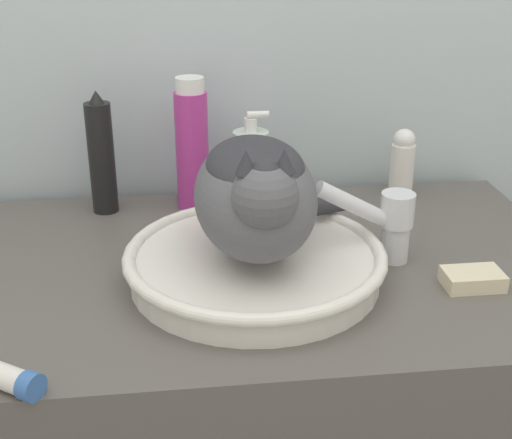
# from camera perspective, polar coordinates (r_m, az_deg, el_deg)

# --- Properties ---
(sink_basin) EXTENTS (0.38, 0.38, 0.05)m
(sink_basin) POSITION_cam_1_polar(r_m,az_deg,el_deg) (1.04, -0.08, -3.47)
(sink_basin) COLOR white
(sink_basin) RESTS_ON vanity_counter
(cat) EXTENTS (0.25, 0.29, 0.18)m
(cat) POSITION_cam_1_polar(r_m,az_deg,el_deg) (0.98, 0.02, 2.29)
(cat) COLOR #56565B
(cat) RESTS_ON sink_basin
(faucet) EXTENTS (0.16, 0.06, 0.14)m
(faucet) POSITION_cam_1_polar(r_m,az_deg,el_deg) (1.09, 10.41, -0.07)
(faucet) COLOR silver
(faucet) RESTS_ON vanity_counter
(shampoo_bottle_tall) EXTENTS (0.06, 0.06, 0.24)m
(shampoo_bottle_tall) POSITION_cam_1_polar(r_m,az_deg,el_deg) (1.27, -5.14, 5.87)
(shampoo_bottle_tall) COLOR #B2338C
(shampoo_bottle_tall) RESTS_ON vanity_counter
(soap_pump_bottle) EXTENTS (0.06, 0.06, 0.17)m
(soap_pump_bottle) POSITION_cam_1_polar(r_m,az_deg,el_deg) (1.29, -0.41, 4.21)
(soap_pump_bottle) COLOR silver
(soap_pump_bottle) RESTS_ON vanity_counter
(deodorant_stick) EXTENTS (0.04, 0.04, 0.13)m
(deodorant_stick) POSITION_cam_1_polar(r_m,az_deg,el_deg) (1.35, 11.62, 4.39)
(deodorant_stick) COLOR white
(deodorant_stick) RESTS_ON vanity_counter
(hairspray_can_black) EXTENTS (0.05, 0.05, 0.22)m
(hairspray_can_black) POSITION_cam_1_polar(r_m,az_deg,el_deg) (1.28, -12.26, 4.97)
(hairspray_can_black) COLOR black
(hairspray_can_black) RESTS_ON vanity_counter
(soap_bar) EXTENTS (0.08, 0.05, 0.02)m
(soap_bar) POSITION_cam_1_polar(r_m,az_deg,el_deg) (1.07, 16.95, -4.58)
(soap_bar) COLOR beige
(soap_bar) RESTS_ON vanity_counter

